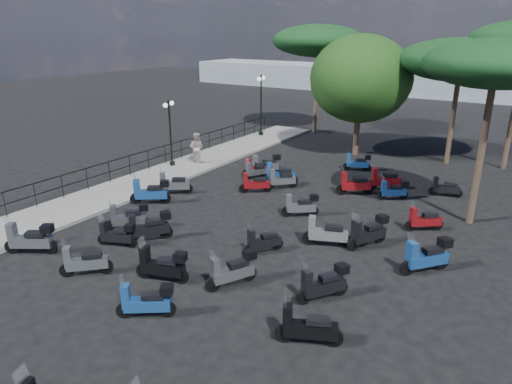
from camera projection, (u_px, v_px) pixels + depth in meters
The scene contains 40 objects.
ground at pixel (223, 222), 18.97m from camera, with size 120.00×120.00×0.00m, color black.
sidewalk at pixel (160, 176), 24.63m from camera, with size 3.00×30.00×0.15m, color #605D5C.
railing at pixel (139, 159), 24.86m from camera, with size 0.04×26.04×1.10m.
lamp_post_1 at pixel (170, 129), 25.70m from camera, with size 0.53×1.06×3.74m.
lamp_post_2 at pixel (261, 101), 33.09m from camera, with size 0.56×1.26×4.37m.
pedestrian_far at pixel (196, 148), 26.70m from camera, with size 0.86×0.67×1.77m, color beige.
scooter_0 at pixel (30, 239), 16.15m from camera, with size 1.66×1.16×1.49m.
scooter_1 at pixel (117, 235), 16.74m from camera, with size 1.45×0.77×1.22m.
scooter_2 at pixel (151, 192), 20.81m from camera, with size 1.61×1.24×1.48m.
scooter_3 at pixel (173, 184), 22.12m from camera, with size 1.50×1.11×1.40m.
scooter_4 at pixel (256, 171), 24.38m from camera, with size 0.87×1.39×1.22m.
scooter_5 at pixel (256, 169), 24.65m from camera, with size 1.15×1.37×1.34m.
scooter_6 at pixel (84, 262), 14.76m from camera, with size 1.27×1.25×1.34m.
scooter_7 at pixel (149, 227), 17.16m from camera, with size 1.23×1.56×1.45m.
scooter_8 at pixel (129, 218), 18.12m from camera, with size 1.30×1.37×1.37m.
scooter_9 at pixel (255, 184), 22.31m from camera, with size 1.30×1.12×1.29m.
scooter_10 at pixel (266, 165), 25.05m from camera, with size 1.32×1.46×1.43m.
scooter_11 at pixel (281, 180), 22.86m from camera, with size 1.23×1.23×1.31m.
scooter_12 at pixel (146, 302), 12.57m from camera, with size 1.43×1.10×1.32m.
scooter_13 at pixel (162, 266), 14.39m from camera, with size 1.75×0.81×1.43m.
scooter_14 at pixel (232, 271), 14.12m from camera, with size 1.00×1.63×1.41m.
scooter_15 at pixel (301, 206), 19.43m from camera, with size 1.35×1.12×1.28m.
scooter_16 at pixel (280, 175), 23.46m from camera, with size 1.70×0.98×1.46m.
scooter_17 at pixel (354, 185), 22.00m from camera, with size 1.55×1.17×1.45m.
scooter_19 at pixel (323, 284), 13.40m from camera, with size 1.13×1.50×1.37m.
scooter_20 at pixel (263, 242), 16.26m from camera, with size 0.94×1.36×1.23m.
scooter_21 at pixel (326, 233), 16.76m from camera, with size 1.74×0.90×1.45m.
scooter_22 at pixel (393, 191), 21.37m from camera, with size 1.25×1.05×1.19m.
scooter_23 at pixel (357, 163), 25.73m from camera, with size 1.51×0.76×1.25m.
scooter_25 at pixel (307, 328), 11.50m from camera, with size 1.63×0.92×1.39m.
scooter_26 at pixel (426, 257), 14.92m from camera, with size 1.33×1.56×1.49m.
scooter_27 at pixel (368, 233), 16.71m from camera, with size 1.04×1.69×1.46m.
scooter_28 at pixel (423, 220), 18.06m from camera, with size 1.30×1.06×1.26m.
scooter_29 at pixel (445, 188), 21.77m from camera, with size 1.50×0.65×1.22m.
scooter_30 at pixel (385, 180), 22.66m from camera, with size 1.55×1.17×1.45m.
broadleaf_tree at pixel (361, 79), 27.74m from camera, with size 6.22×6.22×7.37m.
pine_0 at pixel (461, 60), 25.30m from camera, with size 6.90×6.90×7.19m.
pine_2 at pixel (318, 41), 33.27m from camera, with size 6.69×6.69×7.96m.
pine_3 at pixel (496, 64), 16.82m from camera, with size 5.33×5.33×7.32m.
distant_hills at pixel (450, 83), 54.06m from camera, with size 70.00×8.00×3.00m, color gray.
Camera 1 is at (10.59, -13.91, 7.59)m, focal length 32.00 mm.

